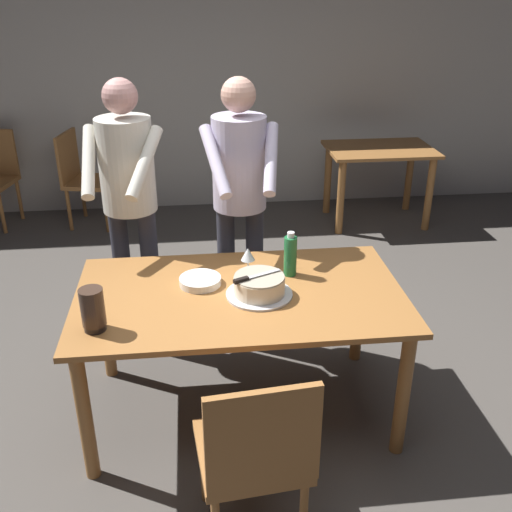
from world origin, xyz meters
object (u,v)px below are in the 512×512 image
(person_standing_beside, at_px, (129,190))
(background_table, at_px, (379,164))
(cake_on_platter, at_px, (259,286))
(cake_knife, at_px, (247,278))
(plate_stack, at_px, (200,281))
(person_cutting_cake, at_px, (240,188))
(main_dining_table, at_px, (240,309))
(water_bottle, at_px, (290,255))
(background_chair_1, at_px, (83,175))
(chair_near_side, at_px, (255,453))
(wine_glass_near, at_px, (248,255))
(hurricane_lamp, at_px, (93,309))

(person_standing_beside, distance_m, background_table, 2.95)
(cake_on_platter, relative_size, cake_knife, 1.33)
(background_table, bearing_deg, cake_on_platter, -118.43)
(plate_stack, bearing_deg, background_table, 55.46)
(cake_on_platter, distance_m, cake_knife, 0.10)
(cake_on_platter, relative_size, person_cutting_cake, 0.20)
(plate_stack, bearing_deg, cake_on_platter, -26.90)
(main_dining_table, height_order, cake_on_platter, cake_on_platter)
(person_standing_beside, bearing_deg, main_dining_table, -50.78)
(water_bottle, height_order, person_standing_beside, person_standing_beside)
(cake_knife, relative_size, person_cutting_cake, 0.15)
(person_cutting_cake, bearing_deg, background_chair_1, 120.70)
(water_bottle, xyz_separation_m, background_chair_1, (-1.54, 2.74, -0.37))
(person_standing_beside, relative_size, background_table, 1.72)
(main_dining_table, distance_m, background_chair_1, 3.18)
(person_cutting_cake, distance_m, chair_near_side, 1.67)
(background_chair_1, bearing_deg, chair_near_side, -71.88)
(main_dining_table, relative_size, wine_glass_near, 11.70)
(wine_glass_near, bearing_deg, hurricane_lamp, -146.35)
(wine_glass_near, distance_m, hurricane_lamp, 0.91)
(main_dining_table, xyz_separation_m, background_table, (1.57, 2.68, -0.07))
(water_bottle, bearing_deg, hurricane_lamp, -155.41)
(main_dining_table, xyz_separation_m, cake_on_platter, (0.10, -0.04, 0.15))
(cake_knife, height_order, person_cutting_cake, person_cutting_cake)
(cake_knife, distance_m, person_cutting_cake, 0.79)
(plate_stack, xyz_separation_m, person_standing_beside, (-0.39, 0.61, 0.31))
(hurricane_lamp, bearing_deg, wine_glass_near, 33.65)
(main_dining_table, relative_size, background_table, 1.68)
(main_dining_table, height_order, chair_near_side, chair_near_side)
(cake_on_platter, height_order, wine_glass_near, wine_glass_near)
(water_bottle, bearing_deg, background_chair_1, 119.34)
(cake_on_platter, distance_m, person_cutting_cake, 0.78)
(hurricane_lamp, bearing_deg, person_standing_beside, 84.45)
(water_bottle, relative_size, hurricane_lamp, 1.19)
(wine_glass_near, distance_m, background_table, 2.89)
(person_standing_beside, bearing_deg, chair_near_side, -70.07)
(cake_on_platter, bearing_deg, plate_stack, 153.10)
(cake_on_platter, relative_size, background_table, 0.34)
(plate_stack, xyz_separation_m, chair_near_side, (0.18, -0.98, -0.28))
(main_dining_table, height_order, hurricane_lamp, hurricane_lamp)
(background_table, bearing_deg, person_standing_beside, -137.91)
(water_bottle, bearing_deg, cake_knife, -137.03)
(water_bottle, relative_size, background_table, 0.25)
(person_standing_beside, height_order, background_chair_1, person_standing_beside)
(chair_near_side, relative_size, background_chair_1, 1.00)
(water_bottle, bearing_deg, wine_glass_near, 166.20)
(person_standing_beside, bearing_deg, water_bottle, -32.17)
(water_bottle, xyz_separation_m, background_table, (1.28, 2.51, -0.29))
(person_cutting_cake, bearing_deg, person_standing_beside, 177.37)
(cake_knife, relative_size, background_table, 0.26)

